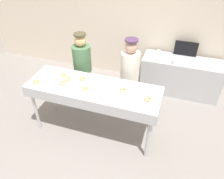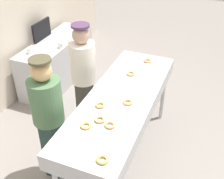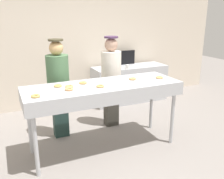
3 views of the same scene
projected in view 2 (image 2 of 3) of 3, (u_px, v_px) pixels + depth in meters
name	position (u px, v px, depth m)	size (l,w,h in m)	color
ground_plane	(120.00, 158.00, 3.95)	(16.00, 16.00, 0.00)	gray
fryer_conveyor	(121.00, 103.00, 3.42)	(2.32, 0.77, 1.04)	#B7BABF
glazed_donut_0	(128.00, 102.00, 3.25)	(0.12, 0.12, 0.03)	#EBB465
glazed_donut_1	(102.00, 160.00, 2.53)	(0.12, 0.12, 0.03)	#DCB05D
glazed_donut_2	(86.00, 126.00, 2.91)	(0.12, 0.12, 0.03)	#E8BB63
glazed_donut_3	(131.00, 73.00, 3.77)	(0.12, 0.12, 0.03)	tan
glazed_donut_4	(100.00, 120.00, 2.99)	(0.12, 0.12, 0.03)	#E6B169
glazed_donut_5	(148.00, 61.00, 4.07)	(0.12, 0.12, 0.03)	#ECAF67
glazed_donut_6	(110.00, 125.00, 2.92)	(0.12, 0.12, 0.03)	#EFA968
glazed_donut_7	(100.00, 105.00, 3.20)	(0.12, 0.12, 0.03)	#E6B463
worker_baker	(48.00, 114.00, 3.23)	(0.36, 0.36, 1.66)	#1F3732
worker_assistant	(83.00, 72.00, 3.99)	(0.36, 0.36, 1.66)	#37342E
prep_counter	(57.00, 62.00, 5.36)	(1.77, 0.60, 0.85)	#B7BABF
paper_cup_0	(30.00, 51.00, 4.68)	(0.08, 0.08, 0.10)	white
paper_cup_1	(61.00, 45.00, 4.86)	(0.08, 0.08, 0.10)	white
menu_display	(42.00, 30.00, 5.10)	(0.51, 0.04, 0.33)	black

